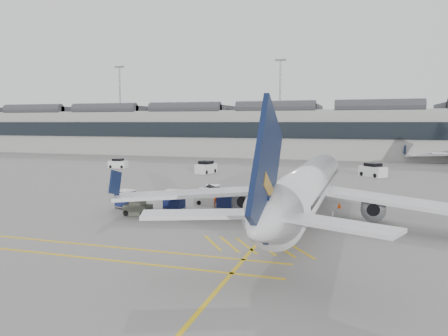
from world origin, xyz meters
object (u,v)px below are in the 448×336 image
(belt_loader, at_px, (213,198))
(pushback_tug, at_px, (138,209))
(ramp_agent_b, at_px, (216,198))
(airliner_main, at_px, (306,188))
(baggage_cart_a, at_px, (174,200))
(ramp_agent_a, at_px, (274,193))

(belt_loader, distance_m, pushback_tug, 8.53)
(ramp_agent_b, distance_m, pushback_tug, 7.84)
(airliner_main, relative_size, baggage_cart_a, 18.92)
(baggage_cart_a, bearing_deg, belt_loader, 64.26)
(baggage_cart_a, distance_m, pushback_tug, 3.69)
(ramp_agent_a, xyz_separation_m, pushback_tug, (-10.32, -10.03, -0.36))
(pushback_tug, bearing_deg, ramp_agent_b, 47.52)
(belt_loader, bearing_deg, ramp_agent_b, -70.81)
(pushback_tug, bearing_deg, airliner_main, 9.89)
(pushback_tug, bearing_deg, baggage_cart_a, 54.45)
(airliner_main, bearing_deg, baggage_cart_a, 176.99)
(airliner_main, height_order, baggage_cart_a, airliner_main)
(baggage_cart_a, distance_m, ramp_agent_b, 4.22)
(airliner_main, distance_m, ramp_agent_a, 9.26)
(airliner_main, bearing_deg, ramp_agent_b, 159.57)
(ramp_agent_a, bearing_deg, airliner_main, -84.59)
(ramp_agent_a, bearing_deg, baggage_cart_a, -160.94)
(baggage_cart_a, height_order, ramp_agent_a, baggage_cart_a)
(ramp_agent_a, distance_m, ramp_agent_b, 6.57)
(ramp_agent_a, relative_size, pushback_tug, 0.80)
(baggage_cart_a, xyz_separation_m, ramp_agent_a, (8.09, 7.14, -0.09))
(ramp_agent_b, relative_size, pushback_tug, 0.82)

